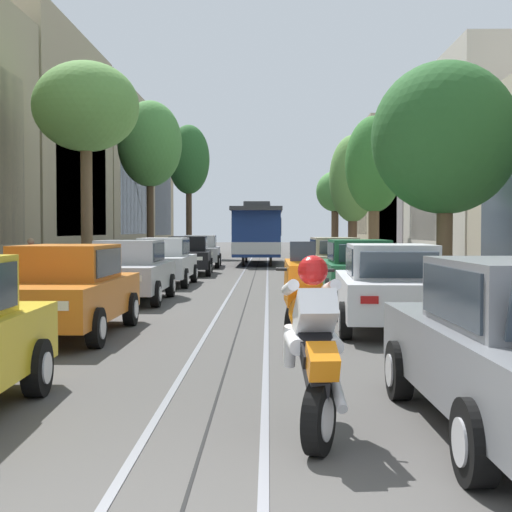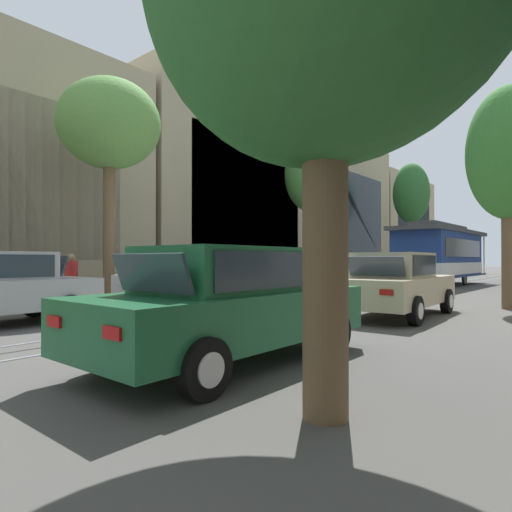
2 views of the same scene
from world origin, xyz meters
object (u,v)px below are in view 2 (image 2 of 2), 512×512
(cable_car_trolley, at_px, (440,255))
(street_tree_kerb_left_fourth, at_px, (411,194))
(parked_car_beige_fourth_right, at_px, (395,284))
(pedestrian_on_left_pavement, at_px, (71,275))
(parked_car_black_fifth_left, at_px, (301,274))
(street_tree_kerb_left_mid, at_px, (313,175))
(street_tree_kerb_right_mid, at_px, (509,155))
(parked_car_white_fourth_left, at_px, (191,279))
(parked_car_silver_sixth_left, at_px, (365,271))
(street_tree_kerb_left_second, at_px, (109,126))
(parked_car_green_mid_right, at_px, (228,304))

(cable_car_trolley, bearing_deg, street_tree_kerb_left_fourth, 118.05)
(parked_car_beige_fourth_right, bearing_deg, pedestrian_on_left_pavement, -160.20)
(parked_car_black_fifth_left, height_order, pedestrian_on_left_pavement, pedestrian_on_left_pavement)
(street_tree_kerb_left_mid, xyz_separation_m, street_tree_kerb_right_mid, (9.86, -5.18, -1.48))
(parked_car_white_fourth_left, relative_size, parked_car_silver_sixth_left, 0.99)
(pedestrian_on_left_pavement, bearing_deg, street_tree_kerb_left_fourth, 85.42)
(parked_car_white_fourth_left, height_order, street_tree_kerb_left_second, street_tree_kerb_left_second)
(parked_car_white_fourth_left, distance_m, street_tree_kerb_left_fourth, 24.52)
(parked_car_white_fourth_left, height_order, street_tree_kerb_right_mid, street_tree_kerb_right_mid)
(parked_car_black_fifth_left, distance_m, street_tree_kerb_right_mid, 8.40)
(cable_car_trolley, bearing_deg, street_tree_kerb_left_mid, -137.45)
(parked_car_black_fifth_left, xyz_separation_m, street_tree_kerb_right_mid, (7.56, -0.62, 3.59))
(parked_car_beige_fourth_right, distance_m, pedestrian_on_left_pavement, 10.23)
(parked_car_green_mid_right, height_order, street_tree_kerb_left_second, street_tree_kerb_left_second)
(street_tree_kerb_right_mid, bearing_deg, parked_car_white_fourth_left, -146.19)
(parked_car_green_mid_right, relative_size, street_tree_kerb_left_second, 0.62)
(street_tree_kerb_left_fourth, distance_m, street_tree_kerb_right_mid, 21.00)
(parked_car_green_mid_right, xyz_separation_m, pedestrian_on_left_pavement, (-9.73, 2.69, 0.10))
(cable_car_trolley, bearing_deg, parked_car_silver_sixth_left, -131.88)
(parked_car_white_fourth_left, xyz_separation_m, street_tree_kerb_left_second, (-2.17, -1.49, 4.81))
(parked_car_black_fifth_left, relative_size, pedestrian_on_left_pavement, 2.77)
(parked_car_black_fifth_left, xyz_separation_m, street_tree_kerb_left_second, (-2.35, -7.30, 4.81))
(street_tree_kerb_left_mid, bearing_deg, street_tree_kerb_left_second, -90.23)
(parked_car_green_mid_right, xyz_separation_m, street_tree_kerb_left_mid, (-8.04, 14.93, 5.08))
(parked_car_green_mid_right, bearing_deg, street_tree_kerb_left_second, 159.16)
(cable_car_trolley, bearing_deg, pedestrian_on_left_pavement, -111.79)
(parked_car_beige_fourth_right, height_order, street_tree_kerb_left_fourth, street_tree_kerb_left_fourth)
(parked_car_black_fifth_left, relative_size, street_tree_kerb_right_mid, 0.69)
(parked_car_silver_sixth_left, height_order, cable_car_trolley, cable_car_trolley)
(street_tree_kerb_left_fourth, bearing_deg, parked_car_white_fourth_left, -85.79)
(pedestrian_on_left_pavement, bearing_deg, parked_car_white_fourth_left, 26.19)
(parked_car_silver_sixth_left, distance_m, street_tree_kerb_left_second, 14.39)
(street_tree_kerb_left_fourth, bearing_deg, cable_car_trolley, -61.95)
(street_tree_kerb_left_fourth, xyz_separation_m, pedestrian_on_left_pavement, (-2.06, -25.69, -5.50))
(street_tree_kerb_left_mid, xyz_separation_m, street_tree_kerb_left_fourth, (0.37, 13.45, 0.52))
(parked_car_white_fourth_left, distance_m, pedestrian_on_left_pavement, 4.25)
(parked_car_silver_sixth_left, xyz_separation_m, street_tree_kerb_left_second, (-2.30, -13.37, 4.81))
(street_tree_kerb_left_second, height_order, street_tree_kerb_left_fourth, street_tree_kerb_left_fourth)
(parked_car_silver_sixth_left, bearing_deg, pedestrian_on_left_pavement, -106.00)
(parked_car_beige_fourth_right, relative_size, street_tree_kerb_right_mid, 0.69)
(parked_car_silver_sixth_left, xyz_separation_m, street_tree_kerb_right_mid, (7.61, -6.69, 3.59))
(parked_car_white_fourth_left, distance_m, street_tree_kerb_right_mid, 9.98)
(street_tree_kerb_right_mid, distance_m, cable_car_trolley, 11.27)
(street_tree_kerb_left_mid, height_order, cable_car_trolley, street_tree_kerb_left_mid)
(cable_car_trolley, bearing_deg, parked_car_green_mid_right, -81.36)
(parked_car_beige_fourth_right, bearing_deg, street_tree_kerb_left_second, -158.90)
(parked_car_beige_fourth_right, bearing_deg, street_tree_kerb_left_mid, 132.13)
(parked_car_silver_sixth_left, bearing_deg, street_tree_kerb_left_mid, -146.08)
(cable_car_trolley, distance_m, pedestrian_on_left_pavement, 18.20)
(parked_car_black_fifth_left, xyz_separation_m, parked_car_beige_fourth_right, (5.63, -4.22, 0.00))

